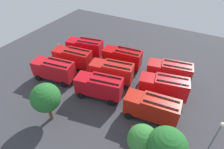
{
  "coord_description": "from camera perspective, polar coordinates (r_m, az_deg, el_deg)",
  "views": [
    {
      "loc": [
        -11.54,
        21.42,
        20.42
      ],
      "look_at": [
        0.0,
        0.0,
        1.4
      ],
      "focal_mm": 29.72,
      "sensor_mm": 36.0,
      "label": 1
    }
  ],
  "objects": [
    {
      "name": "fire_truck_1",
      "position": [
        33.88,
        3.15,
        5.33
      ],
      "size": [
        7.39,
        3.28,
        3.88
      ],
      "rotation": [
        0.0,
        0.0,
        0.09
      ],
      "color": "#BE0B0C",
      "rests_on": "ground"
    },
    {
      "name": "tree_0",
      "position": [
        19.66,
        16.5,
        -20.56
      ],
      "size": [
        3.94,
        3.94,
        6.11
      ],
      "color": "brown",
      "rests_on": "ground"
    },
    {
      "name": "tree_2",
      "position": [
        24.67,
        -19.71,
        -6.77
      ],
      "size": [
        3.76,
        3.76,
        5.84
      ],
      "color": "brown",
      "rests_on": "ground"
    },
    {
      "name": "fire_truck_3",
      "position": [
        28.47,
        15.55,
        -3.6
      ],
      "size": [
        7.54,
        3.87,
        3.88
      ],
      "rotation": [
        0.0,
        0.0,
        0.2
      ],
      "color": "red",
      "rests_on": "ground"
    },
    {
      "name": "traffic_cone_1",
      "position": [
        25.14,
        6.43,
        -15.47
      ],
      "size": [
        0.43,
        0.43,
        0.62
      ],
      "primitive_type": "cone",
      "color": "#F2600C",
      "rests_on": "ground"
    },
    {
      "name": "ground_plane",
      "position": [
        31.76,
        0.0,
        -1.99
      ],
      "size": [
        54.17,
        54.17,
        0.0
      ],
      "primitive_type": "plane",
      "color": "#38383D"
    },
    {
      "name": "fire_truck_8",
      "position": [
        32.24,
        -17.47,
        1.51
      ],
      "size": [
        7.48,
        3.61,
        3.88
      ],
      "rotation": [
        0.0,
        0.0,
        0.15
      ],
      "color": "red",
      "rests_on": "ground"
    },
    {
      "name": "firefighter_0",
      "position": [
        35.47,
        16.04,
        2.97
      ],
      "size": [
        0.47,
        0.46,
        1.62
      ],
      "rotation": [
        0.0,
        0.0,
        0.8
      ],
      "color": "black",
      "rests_on": "ground"
    },
    {
      "name": "fire_truck_6",
      "position": [
        25.07,
        12.1,
        -9.89
      ],
      "size": [
        7.39,
        3.29,
        3.88
      ],
      "rotation": [
        0.0,
        0.0,
        0.09
      ],
      "color": "red",
      "rests_on": "ground"
    },
    {
      "name": "fire_truck_4",
      "position": [
        30.32,
        -0.07,
        0.97
      ],
      "size": [
        7.51,
        3.71,
        3.88
      ],
      "rotation": [
        0.0,
        0.0,
        0.17
      ],
      "color": "red",
      "rests_on": "ground"
    },
    {
      "name": "firefighter_1",
      "position": [
        43.05,
        -13.14,
        10.08
      ],
      "size": [
        0.35,
        0.47,
        1.68
      ],
      "rotation": [
        0.0,
        0.0,
        3.43
      ],
      "color": "black",
      "rests_on": "ground"
    },
    {
      "name": "lamppost",
      "position": [
        21.41,
        28.33,
        -17.97
      ],
      "size": [
        0.36,
        0.36,
        7.2
      ],
      "color": "slate",
      "rests_on": "ground"
    },
    {
      "name": "fire_truck_0",
      "position": [
        31.75,
        17.17,
        0.94
      ],
      "size": [
        7.51,
        3.71,
        3.88
      ],
      "rotation": [
        0.0,
        0.0,
        0.17
      ],
      "color": "red",
      "rests_on": "ground"
    },
    {
      "name": "fire_truck_7",
      "position": [
        27.6,
        -3.93,
        -3.54
      ],
      "size": [
        7.52,
        3.8,
        3.88
      ],
      "rotation": [
        0.0,
        0.0,
        0.18
      ],
      "color": "red",
      "rests_on": "ground"
    },
    {
      "name": "tree_1",
      "position": [
        20.48,
        9.36,
        -19.18
      ],
      "size": [
        3.23,
        3.23,
        5.0
      ],
      "color": "brown",
      "rests_on": "ground"
    },
    {
      "name": "fire_truck_2",
      "position": [
        37.32,
        -8.3,
        8.29
      ],
      "size": [
        7.52,
        3.79,
        3.88
      ],
      "rotation": [
        0.0,
        0.0,
        0.18
      ],
      "color": "red",
      "rests_on": "ground"
    },
    {
      "name": "fire_truck_5",
      "position": [
        34.51,
        -11.98,
        5.14
      ],
      "size": [
        7.43,
        3.4,
        3.88
      ],
      "rotation": [
        0.0,
        0.0,
        0.11
      ],
      "color": "red",
      "rests_on": "ground"
    },
    {
      "name": "traffic_cone_0",
      "position": [
        37.39,
        0.3,
        5.49
      ],
      "size": [
        0.45,
        0.45,
        0.64
      ],
      "primitive_type": "cone",
      "color": "#F2600C",
      "rests_on": "ground"
    },
    {
      "name": "firefighter_2",
      "position": [
        40.85,
        -15.88,
        8.11
      ],
      "size": [
        0.48,
        0.39,
        1.78
      ],
      "rotation": [
        0.0,
        0.0,
        5.13
      ],
      "color": "black",
      "rests_on": "ground"
    }
  ]
}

